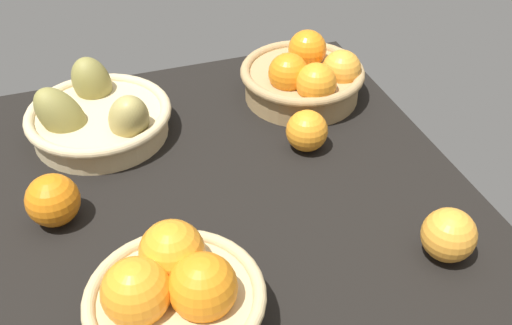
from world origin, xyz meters
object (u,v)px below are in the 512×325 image
at_px(loose_orange_back_gap, 307,131).
at_px(loose_orange_side_gap, 53,200).
at_px(basket_far_left, 305,77).
at_px(loose_orange_front_gap, 449,235).
at_px(basket_near_left_pears, 98,116).
at_px(basket_near_right, 174,298).

distance_m(loose_orange_back_gap, loose_orange_side_gap, 0.42).
bearing_deg(loose_orange_side_gap, basket_far_left, 112.36).
height_order(loose_orange_back_gap, loose_orange_side_gap, loose_orange_side_gap).
bearing_deg(loose_orange_front_gap, loose_orange_side_gap, -115.81).
height_order(basket_near_left_pears, loose_orange_back_gap, basket_near_left_pears).
xyz_separation_m(loose_orange_front_gap, loose_orange_back_gap, (-0.29, -0.09, -0.00)).
xyz_separation_m(basket_near_left_pears, basket_near_right, (0.44, 0.04, 0.01)).
distance_m(basket_far_left, loose_orange_front_gap, 0.44).
bearing_deg(loose_orange_front_gap, basket_far_left, -176.05).
height_order(basket_near_left_pears, loose_orange_side_gap, basket_near_left_pears).
bearing_deg(loose_orange_side_gap, loose_orange_front_gap, 64.19).
xyz_separation_m(basket_near_left_pears, loose_orange_side_gap, (0.20, -0.09, 0.00)).
bearing_deg(basket_near_right, loose_orange_back_gap, 134.75).
distance_m(basket_near_left_pears, basket_near_right, 0.44).
xyz_separation_m(basket_near_right, loose_orange_back_gap, (-0.29, 0.29, -0.02)).
bearing_deg(loose_orange_front_gap, basket_near_left_pears, -136.93).
distance_m(loose_orange_front_gap, loose_orange_side_gap, 0.56).
distance_m(basket_near_left_pears, loose_orange_front_gap, 0.61).
height_order(loose_orange_front_gap, loose_orange_back_gap, loose_orange_front_gap).
bearing_deg(loose_orange_front_gap, loose_orange_back_gap, -163.18).
xyz_separation_m(basket_near_right, loose_orange_front_gap, (0.00, 0.38, -0.01)).
xyz_separation_m(basket_near_left_pears, loose_orange_front_gap, (0.44, 0.41, -0.00)).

